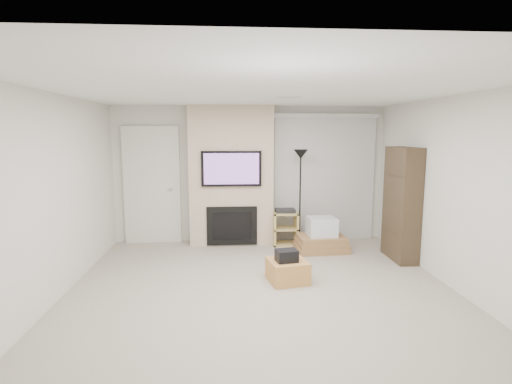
{
  "coord_description": "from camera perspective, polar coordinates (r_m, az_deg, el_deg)",
  "views": [
    {
      "loc": [
        -0.42,
        -4.64,
        2.03
      ],
      "look_at": [
        0.0,
        1.2,
        1.15
      ],
      "focal_mm": 28.0,
      "sensor_mm": 36.0,
      "label": 1
    }
  ],
  "objects": [
    {
      "name": "floor",
      "position": [
        5.09,
        1.01,
        -14.98
      ],
      "size": [
        5.0,
        5.5,
        0.0
      ],
      "primitive_type": "cube",
      "color": "#A69B8A",
      "rests_on": "ground"
    },
    {
      "name": "ceiling",
      "position": [
        4.69,
        1.09,
        14.3
      ],
      "size": [
        5.0,
        5.5,
        0.0
      ],
      "primitive_type": "cube",
      "color": "white",
      "rests_on": "wall_back"
    },
    {
      "name": "wall_back",
      "position": [
        7.45,
        -0.86,
        2.53
      ],
      "size": [
        5.0,
        0.0,
        2.5
      ],
      "primitive_type": "cube",
      "rotation": [
        1.57,
        0.0,
        0.0
      ],
      "color": "silver",
      "rests_on": "ground"
    },
    {
      "name": "wall_front",
      "position": [
        2.09,
        8.05,
        -13.42
      ],
      "size": [
        5.0,
        0.0,
        2.5
      ],
      "primitive_type": "cube",
      "rotation": [
        1.57,
        0.0,
        0.0
      ],
      "color": "silver",
      "rests_on": "ground"
    },
    {
      "name": "wall_left",
      "position": [
        5.15,
        -27.89,
        -1.17
      ],
      "size": [
        0.0,
        5.5,
        2.5
      ],
      "primitive_type": "cube",
      "rotation": [
        1.57,
        0.0,
        1.57
      ],
      "color": "silver",
      "rests_on": "ground"
    },
    {
      "name": "wall_right",
      "position": [
        5.54,
        27.75,
        -0.54
      ],
      "size": [
        0.0,
        5.5,
        2.5
      ],
      "primitive_type": "cube",
      "rotation": [
        1.57,
        0.0,
        1.57
      ],
      "color": "silver",
      "rests_on": "ground"
    },
    {
      "name": "hvac_vent",
      "position": [
        5.53,
        4.56,
        13.37
      ],
      "size": [
        0.35,
        0.18,
        0.01
      ],
      "primitive_type": "cube",
      "color": "silver",
      "rests_on": "ceiling"
    },
    {
      "name": "ottoman",
      "position": [
        5.58,
        4.52,
        -11.17
      ],
      "size": [
        0.58,
        0.58,
        0.3
      ],
      "primitive_type": "cube",
      "rotation": [
        0.0,
        0.0,
        0.18
      ],
      "color": "#C98B48",
      "rests_on": "floor"
    },
    {
      "name": "black_bag",
      "position": [
        5.46,
        4.39,
        -9.06
      ],
      "size": [
        0.32,
        0.27,
        0.16
      ],
      "primitive_type": "cube",
      "rotation": [
        0.0,
        0.0,
        0.18
      ],
      "color": "black",
      "rests_on": "ottoman"
    },
    {
      "name": "fireplace_wall",
      "position": [
        7.23,
        -3.54,
        2.22
      ],
      "size": [
        1.5,
        0.47,
        2.5
      ],
      "color": "beige",
      "rests_on": "floor"
    },
    {
      "name": "entry_door",
      "position": [
        7.55,
        -14.61,
        0.84
      ],
      "size": [
        1.02,
        0.11,
        2.14
      ],
      "color": "silver",
      "rests_on": "floor"
    },
    {
      "name": "vertical_blinds",
      "position": [
        7.6,
        9.77,
        2.7
      ],
      "size": [
        1.98,
        0.1,
        2.37
      ],
      "color": "silver",
      "rests_on": "floor"
    },
    {
      "name": "floor_lamp",
      "position": [
        7.11,
        6.37,
        3.1
      ],
      "size": [
        0.26,
        0.26,
        1.73
      ],
      "color": "black",
      "rests_on": "floor"
    },
    {
      "name": "av_stand",
      "position": [
        7.29,
        4.18,
        -4.85
      ],
      "size": [
        0.45,
        0.38,
        0.66
      ],
      "color": "tan",
      "rests_on": "floor"
    },
    {
      "name": "box_stack",
      "position": [
        7.03,
        9.28,
        -6.49
      ],
      "size": [
        0.91,
        0.71,
        0.58
      ],
      "color": "#9B6F44",
      "rests_on": "floor"
    },
    {
      "name": "bookshelf",
      "position": [
        6.76,
        20.08,
        -1.61
      ],
      "size": [
        0.3,
        0.8,
        1.8
      ],
      "color": "#362A1B",
      "rests_on": "floor"
    }
  ]
}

